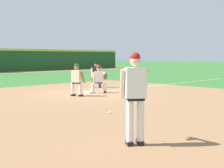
{
  "coord_description": "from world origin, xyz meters",
  "views": [
    {
      "loc": [
        -9.77,
        -11.29,
        1.79
      ],
      "look_at": [
        -3.58,
        -5.11,
        1.0
      ],
      "focal_mm": 50.0,
      "sensor_mm": 36.0,
      "label": 1
    }
  ],
  "objects_px": {
    "baseball": "(110,112)",
    "baserunner": "(77,78)",
    "first_base_bag": "(90,92)",
    "umpire": "(96,74)",
    "pitcher": "(136,93)",
    "first_baseman": "(99,78)"
  },
  "relations": [
    {
      "from": "first_base_bag",
      "to": "pitcher",
      "type": "xyz_separation_m",
      "value": [
        -5.08,
        -7.27,
        1.01
      ]
    },
    {
      "from": "first_baseman",
      "to": "baserunner",
      "type": "distance_m",
      "value": 1.52
    },
    {
      "from": "baseball",
      "to": "pitcher",
      "type": "xyz_separation_m",
      "value": [
        -2.05,
        -2.8,
        1.02
      ]
    },
    {
      "from": "pitcher",
      "to": "baserunner",
      "type": "xyz_separation_m",
      "value": [
        3.96,
        6.84,
        -0.27
      ]
    },
    {
      "from": "baseball",
      "to": "first_baseman",
      "type": "xyz_separation_m",
      "value": [
        3.42,
        4.19,
        0.69
      ]
    },
    {
      "from": "first_base_bag",
      "to": "pitcher",
      "type": "relative_size",
      "value": 0.2
    },
    {
      "from": "first_baseman",
      "to": "first_base_bag",
      "type": "bearing_deg",
      "value": 145.09
    },
    {
      "from": "baseball",
      "to": "pitcher",
      "type": "bearing_deg",
      "value": -126.14
    },
    {
      "from": "baseball",
      "to": "baserunner",
      "type": "bearing_deg",
      "value": 64.71
    },
    {
      "from": "baseball",
      "to": "umpire",
      "type": "bearing_deg",
      "value": 50.87
    },
    {
      "from": "baseball",
      "to": "first_baseman",
      "type": "bearing_deg",
      "value": 50.79
    },
    {
      "from": "baseball",
      "to": "umpire",
      "type": "height_order",
      "value": "umpire"
    },
    {
      "from": "first_baseman",
      "to": "baserunner",
      "type": "relative_size",
      "value": 0.92
    },
    {
      "from": "first_base_bag",
      "to": "baseball",
      "type": "xyz_separation_m",
      "value": [
        -3.03,
        -4.46,
        -0.01
      ]
    },
    {
      "from": "pitcher",
      "to": "umpire",
      "type": "distance_m",
      "value": 11.49
    },
    {
      "from": "baseball",
      "to": "baserunner",
      "type": "xyz_separation_m",
      "value": [
        1.91,
        4.04,
        0.76
      ]
    },
    {
      "from": "first_base_bag",
      "to": "baserunner",
      "type": "bearing_deg",
      "value": -159.28
    },
    {
      "from": "baseball",
      "to": "first_base_bag",
      "type": "bearing_deg",
      "value": 55.81
    },
    {
      "from": "pitcher",
      "to": "baserunner",
      "type": "bearing_deg",
      "value": 59.97
    },
    {
      "from": "pitcher",
      "to": "first_baseman",
      "type": "xyz_separation_m",
      "value": [
        5.47,
        7.0,
        -0.33
      ]
    },
    {
      "from": "pitcher",
      "to": "first_baseman",
      "type": "bearing_deg",
      "value": 51.99
    },
    {
      "from": "baseball",
      "to": "baserunner",
      "type": "distance_m",
      "value": 4.53
    }
  ]
}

